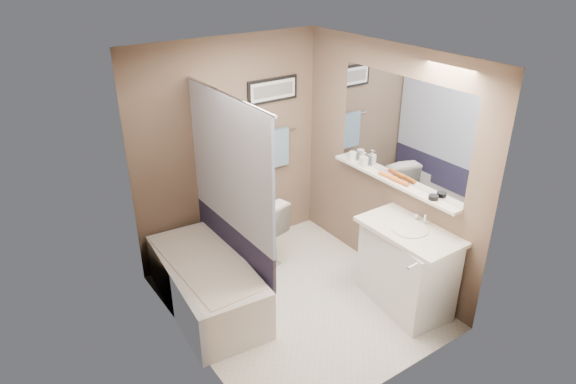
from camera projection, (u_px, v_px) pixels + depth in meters
ground at (297, 301)px, 5.09m from camera, size 2.50×2.50×0.00m
ceiling at (299, 59)px, 4.05m from camera, size 2.20×2.50×0.04m
wall_back at (230, 151)px, 5.47m from camera, size 2.20×0.04×2.40m
wall_front at (398, 256)px, 3.66m from camera, size 2.20×0.04×2.40m
wall_left at (186, 228)px, 4.01m from camera, size 0.04×2.50×2.40m
wall_right at (385, 166)px, 5.12m from camera, size 0.04×2.50×2.40m
tile_surround at (162, 224)px, 4.46m from camera, size 0.02×1.55×2.00m
curtain_rod at (226, 94)px, 4.36m from camera, size 0.02×1.55×0.02m
curtain_upper at (230, 164)px, 4.64m from camera, size 0.03×1.45×1.28m
curtain_lower at (234, 242)px, 5.00m from camera, size 0.03×1.45×0.36m
mirror at (401, 130)px, 4.83m from camera, size 0.02×1.60×1.00m
shelf at (392, 181)px, 5.03m from camera, size 0.12×1.60×0.03m
towel_bar at (274, 133)px, 5.70m from camera, size 0.60×0.02×0.02m
towel at (275, 149)px, 5.76m from camera, size 0.34×0.05×0.44m
art_frame at (273, 90)px, 5.50m from camera, size 0.62×0.02×0.26m
art_mat at (273, 90)px, 5.49m from camera, size 0.56×0.00×0.20m
art_image at (273, 90)px, 5.49m from camera, size 0.50×0.00×0.13m
door at (447, 256)px, 4.02m from camera, size 0.80×0.02×2.00m
door_handle at (412, 266)px, 3.89m from camera, size 0.10×0.02×0.02m
bathtub at (207, 285)px, 4.92m from camera, size 0.83×1.56×0.50m
tub_rim at (205, 263)px, 4.81m from camera, size 0.56×1.36×0.02m
toilet at (253, 228)px, 5.62m from camera, size 0.59×0.83×0.77m
vanity at (406, 269)px, 4.90m from camera, size 0.61×0.96×0.80m
countertop at (410, 231)px, 4.71m from camera, size 0.54×0.96×0.04m
sink_basin at (410, 229)px, 4.70m from camera, size 0.34×0.34×0.01m
faucet_spout at (425, 219)px, 4.78m from camera, size 0.02×0.02×0.10m
faucet_knob at (417, 216)px, 4.86m from camera, size 0.05×0.05×0.05m
candle_bowl_near at (433, 197)px, 4.63m from camera, size 0.09×0.09×0.04m
hair_brush_front at (399, 181)px, 4.95m from camera, size 0.05×0.22×0.04m
hair_brush_back at (388, 176)px, 5.05m from camera, size 0.06×0.22×0.04m
pink_comb at (382, 175)px, 5.12m from camera, size 0.05×0.16×0.01m
glass_jar at (353, 156)px, 5.43m from camera, size 0.08×0.08×0.10m
soap_bottle at (364, 159)px, 5.29m from camera, size 0.08×0.08×0.15m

